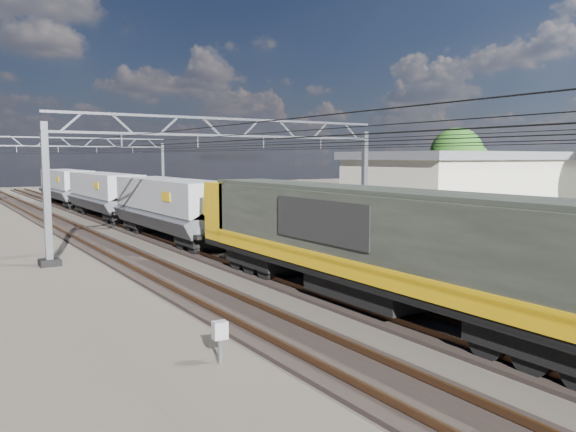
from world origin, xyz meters
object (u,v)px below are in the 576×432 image
hopper_wagon_lead (170,204)px  industrial_shed (468,186)px  hopper_wagon_mid (105,192)px  trackside_cabinet (220,332)px  locomotive (370,239)px  hopper_wagon_third (67,185)px  catenary_gantry_far (78,167)px  catenary_gantry_mid (232,177)px  tree_far (461,157)px

hopper_wagon_lead → industrial_shed: industrial_shed is taller
hopper_wagon_mid → trackside_cabinet: bearing=-100.7°
trackside_cabinet → industrial_shed: bearing=34.7°
locomotive → trackside_cabinet: (-6.38, -1.82, -1.55)m
hopper_wagon_lead → trackside_cabinet: hopper_wagon_lead is taller
hopper_wagon_lead → hopper_wagon_third: same height
catenary_gantry_far → hopper_wagon_mid: 17.94m
locomotive → hopper_wagon_mid: (-0.00, 31.90, -0.09)m
catenary_gantry_far → trackside_cabinet: 52.23m
catenary_gantry_mid → hopper_wagon_mid: bearing=96.3°
locomotive → hopper_wagon_third: size_ratio=1.62×
hopper_wagon_lead → hopper_wagon_third: 28.40m
tree_far → hopper_wagon_lead: bearing=-169.9°
catenary_gantry_far → industrial_shed: (22.00, -34.00, -1.18)m
hopper_wagon_lead → catenary_gantry_mid: bearing=-63.7°
hopper_wagon_third → tree_far: size_ratio=1.65×
catenary_gantry_mid → industrial_shed: size_ratio=1.07×
trackside_cabinet → locomotive: bearing=20.7°
catenary_gantry_far → tree_far: bearing=-40.8°
hopper_wagon_lead → trackside_cabinet: bearing=-108.1°
tree_far → locomotive: bearing=-144.1°
hopper_wagon_mid → tree_far: (32.32, -8.47, 2.79)m
catenary_gantry_mid → hopper_wagon_lead: 4.82m
hopper_wagon_mid → industrial_shed: size_ratio=0.70×
catenary_gantry_mid → hopper_wagon_lead: bearing=116.3°
industrial_shed → tree_far: (8.32, 7.79, 2.30)m
trackside_cabinet → tree_far: tree_far is taller
catenary_gantry_mid → trackside_cabinet: catenary_gantry_mid is taller
industrial_shed → tree_far: size_ratio=2.36×
catenary_gantry_mid → catenary_gantry_far: 36.00m
catenary_gantry_far → hopper_wagon_third: bearing=-119.4°
trackside_cabinet → hopper_wagon_mid: bearing=84.1°
hopper_wagon_mid → hopper_wagon_third: same height
hopper_wagon_third → trackside_cabinet: (-6.38, -47.91, -1.45)m
hopper_wagon_mid → industrial_shed: 28.99m
locomotive → hopper_wagon_lead: locomotive is taller
trackside_cabinet → tree_far: bearing=37.9°
hopper_wagon_mid → catenary_gantry_mid: bearing=-83.7°
locomotive → trackside_cabinet: bearing=-164.1°
industrial_shed → tree_far: bearing=43.1°
catenary_gantry_mid → locomotive: (-2.00, -13.64, -1.58)m
catenary_gantry_mid → industrial_shed: (22.00, 2.00, -1.18)m
catenary_gantry_mid → hopper_wagon_third: size_ratio=1.53×
catenary_gantry_mid → trackside_cabinet: size_ratio=19.04×
catenary_gantry_far → locomotive: (-2.00, -49.64, -1.58)m
catenary_gantry_far → hopper_wagon_mid: size_ratio=1.53×
catenary_gantry_far → tree_far: 40.09m
catenary_gantry_mid → hopper_wagon_third: bearing=93.5°
industrial_shed → hopper_wagon_third: bearing=128.2°
catenary_gantry_far → hopper_wagon_third: catenary_gantry_far is taller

